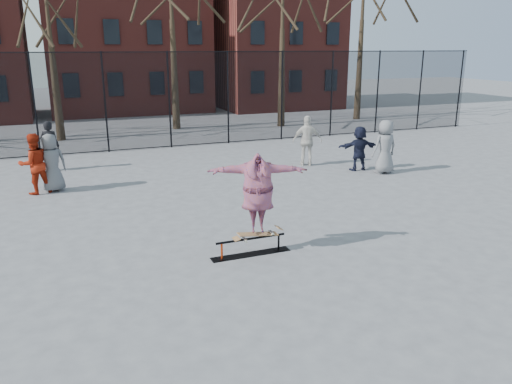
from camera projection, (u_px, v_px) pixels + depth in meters
name	position (u px, v px, depth m)	size (l,w,h in m)	color
ground	(261.00, 275.00, 9.44)	(100.00, 100.00, 0.00)	slate
skate_rail	(251.00, 248.00, 10.32)	(1.71, 0.26, 0.38)	black
skateboard	(258.00, 234.00, 10.30)	(0.93, 0.22, 0.11)	#94643B
skater	(258.00, 193.00, 10.05)	(2.03, 0.55, 1.65)	#533C96
bystander_grey	(52.00, 163.00, 14.70)	(0.84, 0.55, 1.73)	#5B5C5F
bystander_black	(50.00, 146.00, 17.19)	(0.63, 0.42, 1.74)	black
bystander_red	(34.00, 164.00, 14.45)	(0.86, 0.67, 1.78)	#9F220E
bystander_white	(307.00, 141.00, 17.92)	(1.06, 0.44, 1.81)	beige
bystander_navy	(359.00, 148.00, 17.26)	(1.44, 0.46, 1.55)	black
bystander_extra	(385.00, 147.00, 16.82)	(0.89, 0.58, 1.82)	slate
fence	(140.00, 100.00, 20.44)	(34.03, 0.07, 4.00)	black
rowhouses	(113.00, 15.00, 31.16)	(29.00, 7.00, 13.00)	maroon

